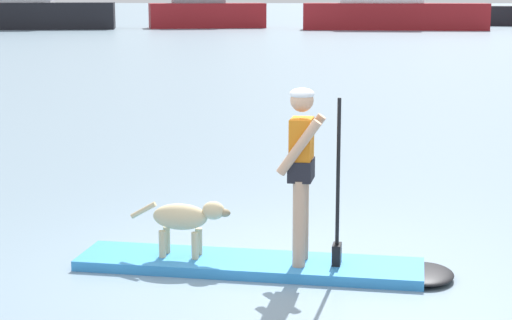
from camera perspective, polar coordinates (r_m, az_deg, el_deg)
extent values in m
plane|color=gray|center=(8.79, -0.46, -6.99)|extent=(400.00, 400.00, 0.00)
cube|color=#338CD8|center=(8.77, -0.46, -6.68)|extent=(3.43, 1.12, 0.10)
ellipsoid|color=black|center=(8.63, 10.68, -7.17)|extent=(0.64, 0.77, 0.10)
cylinder|color=tan|center=(8.69, 2.99, -3.67)|extent=(0.12, 0.12, 0.83)
cylinder|color=tan|center=(8.44, 2.76, -4.10)|extent=(0.12, 0.12, 0.83)
cube|color=black|center=(8.46, 2.91, -0.62)|extent=(0.26, 0.38, 0.20)
cube|color=orange|center=(8.42, 2.92, 0.75)|extent=(0.24, 0.36, 0.57)
sphere|color=tan|center=(8.35, 2.95, 3.83)|extent=(0.22, 0.22, 0.22)
ellipsoid|color=white|center=(8.34, 2.96, 4.25)|extent=(0.23, 0.23, 0.11)
cylinder|color=tan|center=(8.60, 3.09, 1.23)|extent=(0.43, 0.14, 0.54)
cylinder|color=tan|center=(8.23, 2.75, 0.80)|extent=(0.43, 0.14, 0.54)
cylinder|color=black|center=(8.44, 5.26, -1.44)|extent=(0.04, 0.04, 1.60)
cube|color=black|center=(8.62, 5.18, -6.01)|extent=(0.10, 0.19, 0.20)
ellipsoid|color=#CCB78C|center=(8.80, -4.86, -3.63)|extent=(0.57, 0.28, 0.26)
ellipsoid|color=#CCB78C|center=(8.70, -2.74, -3.24)|extent=(0.24, 0.18, 0.18)
ellipsoid|color=gray|center=(8.68, -2.03, -3.40)|extent=(0.13, 0.09, 0.08)
cylinder|color=#CCB78C|center=(8.89, -7.20, -3.19)|extent=(0.27, 0.08, 0.18)
cylinder|color=#CCB78C|center=(8.90, -3.67, -5.21)|extent=(0.07, 0.07, 0.27)
cylinder|color=#CCB78C|center=(8.76, -3.92, -5.48)|extent=(0.07, 0.07, 0.27)
cylinder|color=#CCB78C|center=(8.98, -5.72, -5.09)|extent=(0.07, 0.07, 0.27)
cylinder|color=#CCB78C|center=(8.84, -6.00, -5.36)|extent=(0.07, 0.07, 0.27)
cube|color=black|center=(66.98, -14.50, 8.91)|extent=(13.05, 5.76, 1.89)
cube|color=maroon|center=(67.13, -3.15, 9.20)|extent=(8.88, 4.65, 1.81)
cube|color=maroon|center=(64.49, 8.87, 9.04)|extent=(12.93, 3.00, 1.86)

